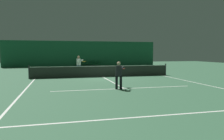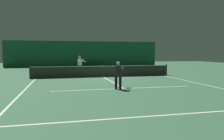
{
  "view_description": "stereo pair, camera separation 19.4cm",
  "coord_description": "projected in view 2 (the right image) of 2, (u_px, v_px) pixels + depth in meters",
  "views": [
    {
      "loc": [
        -3.68,
        -18.32,
        2.05
      ],
      "look_at": [
        -0.15,
        -4.04,
        0.9
      ],
      "focal_mm": 35.0,
      "sensor_mm": 36.0,
      "label": 1
    },
    {
      "loc": [
        -3.49,
        -18.36,
        2.05
      ],
      "look_at": [
        -0.15,
        -4.04,
        0.9
      ],
      "focal_mm": 35.0,
      "sensor_mm": 36.0,
      "label": 2
    }
  ],
  "objects": [
    {
      "name": "court_line_service_near",
      "position": [
        124.0,
        89.0,
        12.57
      ],
      "size": [
        8.25,
        0.1,
        0.0
      ],
      "color": "white",
      "rests_on": "ground"
    },
    {
      "name": "backdrop_curtain",
      "position": [
        85.0,
        54.0,
        33.18
      ],
      "size": [
        23.0,
        0.12,
        3.84
      ],
      "color": "#1E5B3D",
      "rests_on": "ground"
    },
    {
      "name": "player_near",
      "position": [
        118.0,
        73.0,
        12.32
      ],
      "size": [
        0.91,
        1.32,
        1.57
      ],
      "rotation": [
        0.0,
        0.0,
        1.09
      ],
      "color": "black",
      "rests_on": "ground"
    },
    {
      "name": "courtside_chair_0",
      "position": [
        80.0,
        63.0,
        32.58
      ],
      "size": [
        0.44,
        0.44,
        0.84
      ],
      "rotation": [
        0.0,
        0.0,
        -1.57
      ],
      "color": "#2D2D2D",
      "rests_on": "ground"
    },
    {
      "name": "courtside_chair_3",
      "position": [
        92.0,
        63.0,
        33.01
      ],
      "size": [
        0.44,
        0.44,
        0.84
      ],
      "rotation": [
        0.0,
        0.0,
        -1.57
      ],
      "color": "#2D2D2D",
      "rests_on": "ground"
    },
    {
      "name": "court_line_service_far",
      "position": [
        93.0,
        71.0,
        24.99
      ],
      "size": [
        8.25,
        0.1,
        0.0
      ],
      "color": "white",
      "rests_on": "ground"
    },
    {
      "name": "court_line_sideline_left",
      "position": [
        36.0,
        78.0,
        17.53
      ],
      "size": [
        0.1,
        23.8,
        0.0
      ],
      "color": "white",
      "rests_on": "ground"
    },
    {
      "name": "court_line_baseline_far",
      "position": [
        87.0,
        68.0,
        30.33
      ],
      "size": [
        11.0,
        0.1,
        0.0
      ],
      "color": "white",
      "rests_on": "ground"
    },
    {
      "name": "tennis_net",
      "position": [
        103.0,
        71.0,
        18.74
      ],
      "size": [
        12.0,
        0.1,
        1.07
      ],
      "color": "#2D332D",
      "rests_on": "ground"
    },
    {
      "name": "courtside_chair_5",
      "position": [
        101.0,
        63.0,
        33.3
      ],
      "size": [
        0.44,
        0.44,
        0.84
      ],
      "rotation": [
        0.0,
        0.0,
        -1.57
      ],
      "color": "#2D2D2D",
      "rests_on": "ground"
    },
    {
      "name": "player_far",
      "position": [
        80.0,
        63.0,
        21.15
      ],
      "size": [
        0.86,
        1.43,
        1.77
      ],
      "rotation": [
        0.0,
        0.0,
        -1.19
      ],
      "color": "navy",
      "rests_on": "ground"
    },
    {
      "name": "court_line_sideline_right",
      "position": [
        162.0,
        75.0,
        20.03
      ],
      "size": [
        0.1,
        23.8,
        0.0
      ],
      "color": "white",
      "rests_on": "ground"
    },
    {
      "name": "courtside_chair_2",
      "position": [
        88.0,
        63.0,
        32.87
      ],
      "size": [
        0.44,
        0.44,
        0.84
      ],
      "rotation": [
        0.0,
        0.0,
        -1.57
      ],
      "color": "#2D2D2D",
      "rests_on": "ground"
    },
    {
      "name": "courtside_chair_1",
      "position": [
        84.0,
        63.0,
        32.72
      ],
      "size": [
        0.44,
        0.44,
        0.84
      ],
      "rotation": [
        0.0,
        0.0,
        -1.57
      ],
      "color": "#2D2D2D",
      "rests_on": "ground"
    },
    {
      "name": "courtside_chair_4",
      "position": [
        97.0,
        63.0,
        33.16
      ],
      "size": [
        0.44,
        0.44,
        0.84
      ],
      "rotation": [
        0.0,
        0.0,
        -1.57
      ],
      "color": "#2D2D2D",
      "rests_on": "ground"
    },
    {
      "name": "court_line_baseline_near",
      "position": [
        170.0,
        115.0,
        7.23
      ],
      "size": [
        11.0,
        0.1,
        0.0
      ],
      "color": "white",
      "rests_on": "ground"
    },
    {
      "name": "ground_plane",
      "position": [
        103.0,
        77.0,
        18.78
      ],
      "size": [
        60.0,
        60.0,
        0.0
      ],
      "primitive_type": "plane",
      "color": "#386647"
    },
    {
      "name": "court_line_centre",
      "position": [
        103.0,
        77.0,
        18.78
      ],
      "size": [
        0.1,
        12.8,
        0.0
      ],
      "color": "white",
      "rests_on": "ground"
    }
  ]
}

